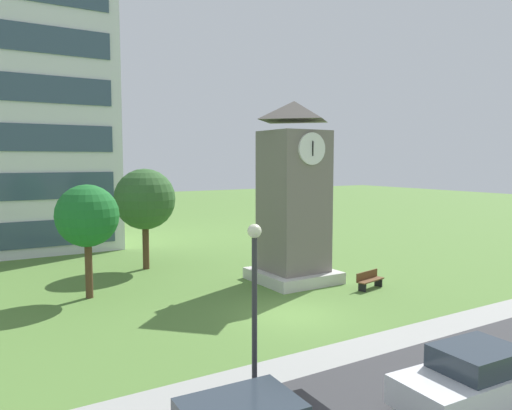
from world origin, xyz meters
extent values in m
plane|color=#567F38|center=(0.00, 0.00, 0.00)|extent=(160.00, 160.00, 0.00)
cube|color=#38383A|center=(0.00, -8.64, 0.00)|extent=(120.00, 7.20, 0.01)
cube|color=#9E9E99|center=(0.00, -4.24, 0.00)|extent=(120.00, 1.60, 0.01)
cube|color=slate|center=(3.49, 4.80, 4.03)|extent=(2.96, 2.96, 8.07)
cube|color=beige|center=(3.49, 4.80, 0.30)|extent=(4.00, 4.00, 0.60)
pyramid|color=#5D5751|center=(3.49, 4.80, 9.10)|extent=(3.26, 3.26, 1.03)
cylinder|color=white|center=(3.49, 3.26, 7.10)|extent=(1.63, 0.12, 1.63)
cylinder|color=white|center=(5.03, 4.80, 7.10)|extent=(0.12, 1.63, 1.63)
cube|color=black|center=(3.49, 3.19, 7.25)|extent=(0.08, 0.07, 0.49)
cube|color=black|center=(3.49, 3.18, 7.10)|extent=(0.06, 0.05, 0.73)
cube|color=brown|center=(5.87, 1.38, 0.45)|extent=(1.86, 0.84, 0.06)
cube|color=brown|center=(5.82, 1.59, 0.68)|extent=(1.77, 0.42, 0.40)
cube|color=black|center=(5.16, 1.23, 0.23)|extent=(0.17, 0.44, 0.45)
cube|color=black|center=(6.57, 1.53, 0.23)|extent=(0.17, 0.44, 0.45)
cylinder|color=#333338|center=(-5.50, -6.02, 2.28)|extent=(0.14, 0.14, 4.56)
sphere|color=#F2EFCC|center=(-5.50, -6.02, 4.74)|extent=(0.36, 0.36, 0.36)
cylinder|color=#513823|center=(-2.33, 11.83, 1.47)|extent=(0.39, 0.39, 2.95)
sphere|color=#325D2C|center=(-2.33, 11.83, 4.21)|extent=(3.63, 3.63, 3.63)
cylinder|color=#513823|center=(-6.70, 7.15, 1.45)|extent=(0.34, 0.34, 2.90)
sphere|color=#1C6A29|center=(-6.70, 7.15, 3.93)|extent=(2.94, 2.94, 2.94)
cube|color=silver|center=(-0.70, -8.94, 0.71)|extent=(4.31, 2.06, 0.76)
cube|color=#2D3842|center=(-0.49, -8.95, 1.39)|extent=(2.19, 1.74, 0.60)
cylinder|color=black|center=(-1.97, -7.96, 0.33)|extent=(0.67, 0.25, 0.66)
cylinder|color=black|center=(0.65, -8.08, 0.33)|extent=(0.67, 0.25, 0.66)
camera|label=1|loc=(-11.84, -16.51, 6.51)|focal=34.51mm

